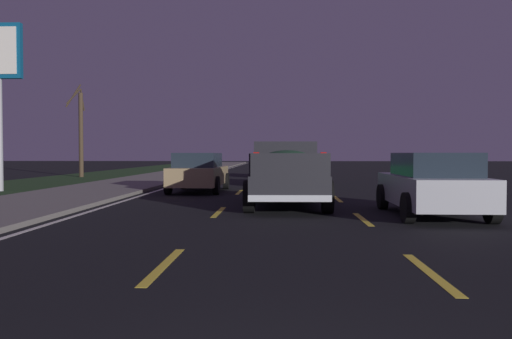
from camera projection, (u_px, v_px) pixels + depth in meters
ground at (283, 180)px, 29.61m from camera, size 144.00×144.00×0.00m
sidewalk_shoulder at (151, 179)px, 29.94m from camera, size 108.00×4.00×0.12m
grass_verge at (64, 180)px, 30.17m from camera, size 108.00×6.00×0.01m
lane_markings at (232, 178)px, 32.80m from camera, size 108.00×7.04×0.01m
pickup_truck at (286, 172)px, 15.35m from camera, size 5.47×2.37×1.87m
sedan_silver at (432, 184)px, 12.88m from camera, size 4.41×2.04×1.54m
sedan_tan at (199, 172)px, 20.99m from camera, size 4.44×2.08×1.54m
sedan_green at (286, 169)px, 25.30m from camera, size 4.45×2.10×1.54m
sedan_black at (282, 165)px, 33.51m from camera, size 4.41×2.03×1.54m
bare_tree_far at (81, 131)px, 33.94m from camera, size 1.06×1.17×5.94m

